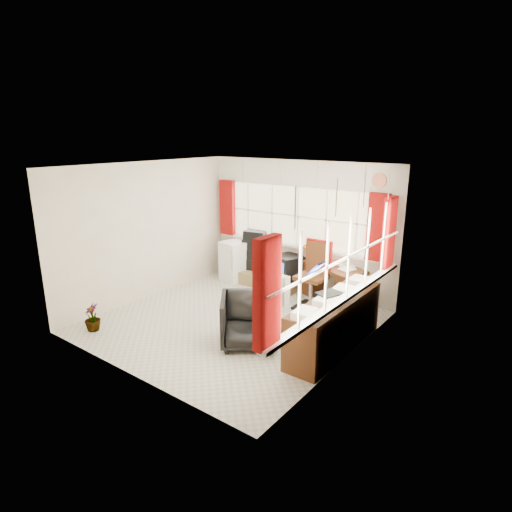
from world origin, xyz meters
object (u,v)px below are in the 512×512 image
(task_chair, at_px, (315,272))
(desk, at_px, (333,281))
(desk_lamp, at_px, (320,250))
(office_chair, at_px, (249,320))
(tv_bench, at_px, (266,280))
(mini_fridge, at_px, (235,261))
(crt_tv, at_px, (288,267))
(radiator, at_px, (278,295))
(credenza, at_px, (335,322))

(task_chair, bearing_deg, desk, 70.27)
(desk_lamp, relative_size, office_chair, 0.52)
(office_chair, distance_m, tv_bench, 2.50)
(task_chair, height_order, office_chair, task_chair)
(mini_fridge, bearing_deg, task_chair, -6.93)
(office_chair, relative_size, crt_tv, 1.24)
(radiator, relative_size, credenza, 0.32)
(crt_tv, bearing_deg, credenza, -40.89)
(desk, xyz_separation_m, crt_tv, (-0.94, -0.06, 0.10))
(radiator, relative_size, crt_tv, 0.96)
(radiator, distance_m, tv_bench, 1.19)
(desk, bearing_deg, tv_bench, -176.82)
(task_chair, bearing_deg, tv_bench, 165.09)
(desk, relative_size, task_chair, 1.10)
(tv_bench, bearing_deg, credenza, -33.70)
(office_chair, bearing_deg, radiator, 68.11)
(credenza, bearing_deg, tv_bench, 146.30)
(desk, distance_m, desk_lamp, 0.66)
(credenza, bearing_deg, crt_tv, 139.11)
(desk, bearing_deg, office_chair, -95.12)
(task_chair, xyz_separation_m, mini_fridge, (-2.03, 0.25, -0.22))
(tv_bench, bearing_deg, desk_lamp, -4.70)
(desk, bearing_deg, task_chair, -109.73)
(desk, relative_size, mini_fridge, 1.59)
(office_chair, height_order, crt_tv, office_chair)
(credenza, height_order, tv_bench, credenza)
(desk, bearing_deg, mini_fridge, -175.39)
(desk_lamp, bearing_deg, desk, 40.69)
(desk_lamp, height_order, credenza, desk_lamp)
(desk_lamp, height_order, radiator, desk_lamp)
(radiator, relative_size, mini_fridge, 0.77)
(office_chair, distance_m, credenza, 1.22)
(credenza, bearing_deg, task_chair, 130.07)
(crt_tv, height_order, mini_fridge, mini_fridge)
(desk_lamp, distance_m, crt_tv, 0.88)
(crt_tv, relative_size, mini_fridge, 0.80)
(credenza, height_order, crt_tv, credenza)
(radiator, height_order, crt_tv, crt_tv)
(crt_tv, bearing_deg, desk_lamp, -9.22)
(desk, bearing_deg, credenza, -62.35)
(desk_lamp, height_order, tv_bench, desk_lamp)
(desk_lamp, relative_size, task_chair, 0.35)
(task_chair, height_order, radiator, task_chair)
(desk_lamp, height_order, task_chair, task_chair)
(crt_tv, bearing_deg, desk, 3.87)
(office_chair, bearing_deg, desk, 46.71)
(desk, bearing_deg, crt_tv, -176.13)
(desk, relative_size, tv_bench, 0.94)
(tv_bench, bearing_deg, mini_fridge, -172.62)
(desk_lamp, relative_size, crt_tv, 0.64)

